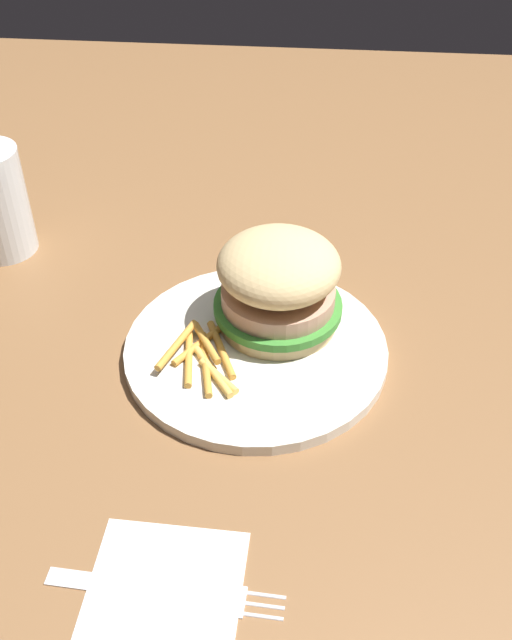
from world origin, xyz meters
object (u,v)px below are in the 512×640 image
Objects in this scene: fries_pile at (203,356)px; fork at (166,590)px; sandwich at (278,283)px; napkin at (164,591)px; plate at (256,349)px.

fork is (0.23, 0.01, -0.01)m from fries_pile.
napkin is at bearing -11.83° from sandwich.
sandwich reaches higher than fries_pile.
sandwich is 0.10m from fries_pile.
plate is 1.45× the size of fork.
napkin is (0.29, -0.06, -0.06)m from sandwich.
napkin is 0.00m from fork.
sandwich is 1.26× the size of fries_pile.
plate reaches higher than fork.
fork is at bearing -9.18° from plate.
plate is at bearing 170.47° from napkin.
fries_pile is (0.06, -0.07, -0.04)m from sandwich.
fries_pile is at bearing -46.29° from sandwich.
fries_pile reaches higher than napkin.
sandwich is at bearing 133.71° from fries_pile.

